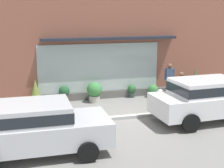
{
  "coord_description": "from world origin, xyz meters",
  "views": [
    {
      "loc": [
        -4.05,
        -11.87,
        4.13
      ],
      "look_at": [
        -0.4,
        1.2,
        1.09
      ],
      "focal_mm": 52.76,
      "sensor_mm": 36.0,
      "label": 1
    }
  ],
  "objects": [
    {
      "name": "storefront",
      "position": [
        -0.01,
        3.19,
        2.58
      ],
      "size": [
        14.0,
        0.81,
        5.27
      ],
      "color": "#935642",
      "rests_on": "ground_plane"
    },
    {
      "name": "potted_plant_trailing_edge",
      "position": [
        2.04,
        2.52,
        0.33
      ],
      "size": [
        0.5,
        0.5,
        0.64
      ],
      "color": "#33473D",
      "rests_on": "ground_plane"
    },
    {
      "name": "potted_plant_low_front",
      "position": [
        -2.23,
        2.79,
        0.45
      ],
      "size": [
        0.48,
        0.48,
        0.77
      ],
      "color": "#9E6042",
      "rests_on": "ground_plane"
    },
    {
      "name": "curb_strip",
      "position": [
        0.0,
        -0.2,
        0.06
      ],
      "size": [
        14.0,
        0.24,
        0.12
      ],
      "primitive_type": "cube",
      "color": "#B2B2AD",
      "rests_on": "ground_plane"
    },
    {
      "name": "potted_plant_window_right",
      "position": [
        4.28,
        2.51,
        0.67
      ],
      "size": [
        0.3,
        0.3,
        1.4
      ],
      "color": "#9E6042",
      "rests_on": "ground_plane"
    },
    {
      "name": "parked_car_silver",
      "position": [
        -3.79,
        -2.58,
        0.88
      ],
      "size": [
        4.25,
        2.09,
        1.55
      ],
      "rotation": [
        0.0,
        0.0,
        -0.01
      ],
      "color": "silver",
      "rests_on": "ground_plane"
    },
    {
      "name": "potted_plant_window_left",
      "position": [
        1.04,
        2.79,
        0.36
      ],
      "size": [
        0.39,
        0.39,
        0.63
      ],
      "color": "#33473D",
      "rests_on": "ground_plane"
    },
    {
      "name": "potted_plant_corner_tall",
      "position": [
        -3.5,
        2.82,
        0.54
      ],
      "size": [
        0.52,
        0.52,
        1.14
      ],
      "color": "#33473D",
      "rests_on": "ground_plane"
    },
    {
      "name": "fire_hydrant",
      "position": [
        1.52,
        0.52,
        0.46
      ],
      "size": [
        0.43,
        0.4,
        0.9
      ],
      "color": "#B2B2B7",
      "rests_on": "ground_plane"
    },
    {
      "name": "pedestrian_passerby",
      "position": [
        2.79,
        2.32,
        0.97
      ],
      "size": [
        0.5,
        0.25,
        1.66
      ],
      "rotation": [
        0.0,
        0.0,
        6.13
      ],
      "color": "#475675",
      "rests_on": "ground_plane"
    },
    {
      "name": "pedestrian_with_handbag",
      "position": [
        2.39,
        0.4,
        0.93
      ],
      "size": [
        0.48,
        0.49,
        1.62
      ],
      "rotation": [
        0.0,
        0.0,
        2.38
      ],
      "color": "#232328",
      "rests_on": "ground_plane"
    },
    {
      "name": "parked_car_white",
      "position": [
        2.71,
        -1.27,
        0.93
      ],
      "size": [
        4.51,
        2.17,
        1.62
      ],
      "rotation": [
        0.0,
        0.0,
        0.05
      ],
      "color": "white",
      "rests_on": "ground_plane"
    },
    {
      "name": "ground_plane",
      "position": [
        0.0,
        0.0,
        0.0
      ],
      "size": [
        60.0,
        60.0,
        0.0
      ],
      "primitive_type": "plane",
      "color": "gray"
    },
    {
      "name": "potted_plant_near_hydrant",
      "position": [
        -0.89,
        2.45,
        0.51
      ],
      "size": [
        0.69,
        0.69,
        0.94
      ],
      "color": "#B7B2A3",
      "rests_on": "ground_plane"
    }
  ]
}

